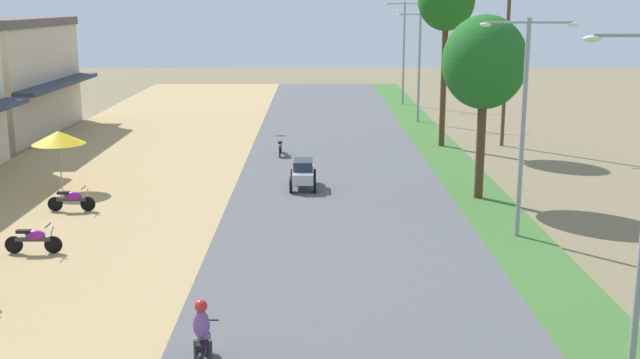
# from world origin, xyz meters

# --- Properties ---
(parked_motorbike_fourth) EXTENTS (1.80, 0.54, 0.94)m
(parked_motorbike_fourth) POSITION_xyz_m (-9.92, 18.17, 0.55)
(parked_motorbike_fourth) COLOR black
(parked_motorbike_fourth) RESTS_ON dirt_shoulder
(parked_motorbike_fifth) EXTENTS (1.80, 0.54, 0.94)m
(parked_motorbike_fifth) POSITION_xyz_m (-10.27, 23.22, 0.55)
(parked_motorbike_fifth) COLOR black
(parked_motorbike_fifth) RESTS_ON dirt_shoulder
(vendor_umbrella) EXTENTS (2.20, 2.20, 2.52)m
(vendor_umbrella) POSITION_xyz_m (-11.75, 26.65, 2.31)
(vendor_umbrella) COLOR #99999E
(vendor_umbrella) RESTS_ON dirt_shoulder
(median_tree_second) EXTENTS (3.32, 3.32, 7.30)m
(median_tree_second) POSITION_xyz_m (5.58, 25.22, 5.48)
(median_tree_second) COLOR #4C351E
(median_tree_second) RESTS_ON median_strip
(median_tree_third) EXTENTS (3.02, 3.02, 9.48)m
(median_tree_third) POSITION_xyz_m (5.94, 36.83, 7.82)
(median_tree_third) COLOR #4C351E
(median_tree_third) RESTS_ON median_strip
(streetlamp_mid) EXTENTS (3.16, 0.20, 7.27)m
(streetlamp_mid) POSITION_xyz_m (5.80, 19.96, 4.28)
(streetlamp_mid) COLOR gray
(streetlamp_mid) RESTS_ON median_strip
(streetlamp_far) EXTENTS (3.16, 0.20, 7.15)m
(streetlamp_far) POSITION_xyz_m (5.80, 45.76, 4.22)
(streetlamp_far) COLOR gray
(streetlamp_far) RESTS_ON median_strip
(streetlamp_farthest) EXTENTS (3.16, 0.20, 7.80)m
(streetlamp_farthest) POSITION_xyz_m (5.80, 54.76, 4.55)
(streetlamp_farthest) COLOR gray
(streetlamp_farthest) RESTS_ON median_strip
(utility_pole_near) EXTENTS (1.80, 0.20, 9.32)m
(utility_pole_near) POSITION_xyz_m (9.37, 37.16, 4.85)
(utility_pole_near) COLOR brown
(utility_pole_near) RESTS_ON ground
(car_sedan_silver) EXTENTS (1.10, 2.26, 1.19)m
(car_sedan_silver) POSITION_xyz_m (-1.56, 26.89, 0.74)
(car_sedan_silver) COLOR #B7BCC1
(car_sedan_silver) RESTS_ON road_strip
(motorbike_foreground_rider) EXTENTS (0.54, 1.80, 1.66)m
(motorbike_foreground_rider) POSITION_xyz_m (-3.46, 10.10, 0.86)
(motorbike_foreground_rider) COLOR black
(motorbike_foreground_rider) RESTS_ON road_strip
(motorbike_ahead_second) EXTENTS (0.54, 1.80, 0.94)m
(motorbike_ahead_second) POSITION_xyz_m (-2.84, 34.17, 0.57)
(motorbike_ahead_second) COLOR black
(motorbike_ahead_second) RESTS_ON road_strip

